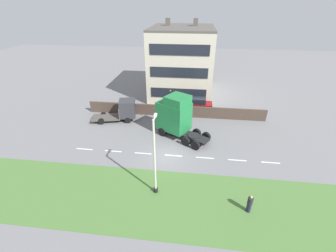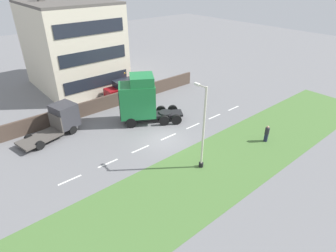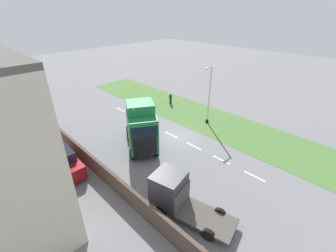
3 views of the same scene
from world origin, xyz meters
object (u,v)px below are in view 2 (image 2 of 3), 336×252
lorry_cab (140,99)px  flatbed_truck (61,119)px  parked_car (124,89)px  lamp_post (203,133)px  pedestrian (267,134)px

lorry_cab → flatbed_truck: (2.95, 6.99, -1.01)m
flatbed_truck → parked_car: bearing=98.9°
lorry_cab → parked_car: (6.59, -2.24, -1.43)m
lorry_cab → parked_car: 7.10m
parked_car → lorry_cab: bearing=162.0°
flatbed_truck → lamp_post: (-12.18, -6.24, 1.62)m
lorry_cab → pedestrian: size_ratio=4.05×
parked_car → lamp_post: bearing=170.0°
pedestrian → parked_car: bearing=14.1°
flatbed_truck → lamp_post: bearing=14.5°
lorry_cab → lamp_post: size_ratio=0.95×
pedestrian → lorry_cab: bearing=31.9°
parked_car → flatbed_truck: bearing=112.2°
lorry_cab → parked_car: bearing=12.6°
pedestrian → flatbed_truck: bearing=45.3°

